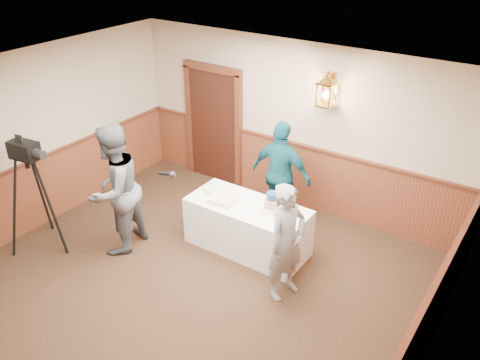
{
  "coord_description": "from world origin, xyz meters",
  "views": [
    {
      "loc": [
        3.59,
        -3.38,
        4.54
      ],
      "look_at": [
        0.15,
        1.7,
        1.25
      ],
      "focal_mm": 38.0,
      "sensor_mm": 36.0,
      "label": 1
    }
  ],
  "objects_px": {
    "baker": "(287,242)",
    "interviewer": "(114,190)",
    "sheet_cake_yellow": "(222,200)",
    "sheet_cake_green": "(214,190)",
    "assistant_p": "(281,174)",
    "display_table": "(248,227)",
    "tv_camera_rig": "(35,202)",
    "tiered_cake": "(272,204)"
  },
  "relations": [
    {
      "from": "assistant_p",
      "to": "tv_camera_rig",
      "type": "distance_m",
      "value": 3.68
    },
    {
      "from": "tiered_cake",
      "to": "tv_camera_rig",
      "type": "relative_size",
      "value": 0.21
    },
    {
      "from": "sheet_cake_yellow",
      "to": "interviewer",
      "type": "bearing_deg",
      "value": -144.41
    },
    {
      "from": "baker",
      "to": "interviewer",
      "type": "bearing_deg",
      "value": 115.18
    },
    {
      "from": "display_table",
      "to": "interviewer",
      "type": "height_order",
      "value": "interviewer"
    },
    {
      "from": "display_table",
      "to": "baker",
      "type": "relative_size",
      "value": 1.11
    },
    {
      "from": "sheet_cake_yellow",
      "to": "sheet_cake_green",
      "type": "xyz_separation_m",
      "value": [
        -0.3,
        0.19,
        -0.0
      ]
    },
    {
      "from": "tiered_cake",
      "to": "interviewer",
      "type": "xyz_separation_m",
      "value": [
        -1.96,
        -1.11,
        0.12
      ]
    },
    {
      "from": "display_table",
      "to": "interviewer",
      "type": "distance_m",
      "value": 2.01
    },
    {
      "from": "interviewer",
      "to": "tv_camera_rig",
      "type": "xyz_separation_m",
      "value": [
        -1.0,
        -0.64,
        -0.21
      ]
    },
    {
      "from": "tiered_cake",
      "to": "display_table",
      "type": "bearing_deg",
      "value": -169.4
    },
    {
      "from": "display_table",
      "to": "baker",
      "type": "height_order",
      "value": "baker"
    },
    {
      "from": "tiered_cake",
      "to": "sheet_cake_green",
      "type": "relative_size",
      "value": 1.21
    },
    {
      "from": "sheet_cake_green",
      "to": "sheet_cake_yellow",
      "type": "bearing_deg",
      "value": -32.96
    },
    {
      "from": "interviewer",
      "to": "tiered_cake",
      "type": "bearing_deg",
      "value": 111.74
    },
    {
      "from": "tiered_cake",
      "to": "sheet_cake_green",
      "type": "height_order",
      "value": "tiered_cake"
    },
    {
      "from": "sheet_cake_yellow",
      "to": "assistant_p",
      "type": "xyz_separation_m",
      "value": [
        0.38,
        1.04,
        0.09
      ]
    },
    {
      "from": "sheet_cake_green",
      "to": "interviewer",
      "type": "height_order",
      "value": "interviewer"
    },
    {
      "from": "tiered_cake",
      "to": "interviewer",
      "type": "height_order",
      "value": "interviewer"
    },
    {
      "from": "assistant_p",
      "to": "tv_camera_rig",
      "type": "xyz_separation_m",
      "value": [
        -2.63,
        -2.58,
        -0.1
      ]
    },
    {
      "from": "display_table",
      "to": "tiered_cake",
      "type": "bearing_deg",
      "value": 10.6
    },
    {
      "from": "baker",
      "to": "assistant_p",
      "type": "distance_m",
      "value": 1.74
    },
    {
      "from": "sheet_cake_green",
      "to": "assistant_p",
      "type": "xyz_separation_m",
      "value": [
        0.68,
        0.85,
        0.09
      ]
    },
    {
      "from": "display_table",
      "to": "assistant_p",
      "type": "xyz_separation_m",
      "value": [
        0.04,
        0.89,
        0.5
      ]
    },
    {
      "from": "assistant_p",
      "to": "display_table",
      "type": "bearing_deg",
      "value": 88.92
    },
    {
      "from": "display_table",
      "to": "tv_camera_rig",
      "type": "height_order",
      "value": "tv_camera_rig"
    },
    {
      "from": "tiered_cake",
      "to": "baker",
      "type": "xyz_separation_m",
      "value": [
        0.6,
        -0.64,
        -0.05
      ]
    },
    {
      "from": "tiered_cake",
      "to": "baker",
      "type": "bearing_deg",
      "value": -46.88
    },
    {
      "from": "assistant_p",
      "to": "tv_camera_rig",
      "type": "height_order",
      "value": "assistant_p"
    },
    {
      "from": "sheet_cake_green",
      "to": "baker",
      "type": "distance_m",
      "value": 1.72
    },
    {
      "from": "sheet_cake_yellow",
      "to": "tv_camera_rig",
      "type": "height_order",
      "value": "tv_camera_rig"
    },
    {
      "from": "interviewer",
      "to": "tv_camera_rig",
      "type": "relative_size",
      "value": 1.14
    },
    {
      "from": "sheet_cake_yellow",
      "to": "sheet_cake_green",
      "type": "height_order",
      "value": "sheet_cake_yellow"
    },
    {
      "from": "tiered_cake",
      "to": "baker",
      "type": "distance_m",
      "value": 0.88
    },
    {
      "from": "sheet_cake_green",
      "to": "baker",
      "type": "relative_size",
      "value": 0.19
    },
    {
      "from": "display_table",
      "to": "tiered_cake",
      "type": "xyz_separation_m",
      "value": [
        0.36,
        0.07,
        0.49
      ]
    },
    {
      "from": "tiered_cake",
      "to": "assistant_p",
      "type": "relative_size",
      "value": 0.21
    },
    {
      "from": "assistant_p",
      "to": "interviewer",
      "type": "bearing_deg",
      "value": 51.18
    },
    {
      "from": "tiered_cake",
      "to": "sheet_cake_yellow",
      "type": "height_order",
      "value": "tiered_cake"
    },
    {
      "from": "baker",
      "to": "assistant_p",
      "type": "xyz_separation_m",
      "value": [
        -0.93,
        1.47,
        0.06
      ]
    },
    {
      "from": "baker",
      "to": "display_table",
      "type": "bearing_deg",
      "value": 73.97
    },
    {
      "from": "sheet_cake_green",
      "to": "assistant_p",
      "type": "distance_m",
      "value": 1.09
    }
  ]
}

